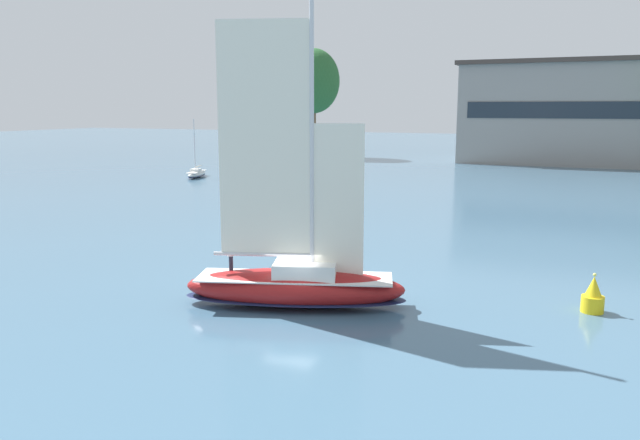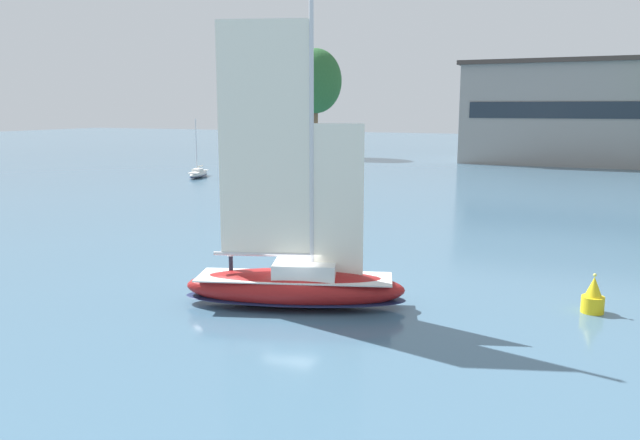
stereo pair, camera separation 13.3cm
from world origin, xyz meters
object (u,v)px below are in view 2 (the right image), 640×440
at_px(sailboat_moored_outer_mooring, 279,174).
at_px(channel_buoy, 593,297).
at_px(tree_shore_center, 316,81).
at_px(sailboat_main, 295,283).
at_px(sailboat_moored_mid_channel, 198,173).

distance_m(sailboat_moored_outer_mooring, channel_buoy, 56.02).
distance_m(tree_shore_center, sailboat_main, 91.81).
relative_size(sailboat_moored_outer_mooring, channel_buoy, 6.47).
height_order(sailboat_moored_mid_channel, sailboat_moored_outer_mooring, sailboat_moored_outer_mooring).
height_order(tree_shore_center, sailboat_main, tree_shore_center).
bearing_deg(sailboat_main, sailboat_moored_mid_channel, 129.17).
xyz_separation_m(sailboat_moored_mid_channel, channel_buoy, (49.09, -39.78, 0.20)).
height_order(tree_shore_center, sailboat_moored_mid_channel, tree_shore_center).
bearing_deg(sailboat_moored_outer_mooring, tree_shore_center, 107.22).
xyz_separation_m(sailboat_main, sailboat_moored_mid_channel, (-36.16, 44.38, -0.60)).
bearing_deg(tree_shore_center, sailboat_main, -66.46).
bearing_deg(sailboat_moored_mid_channel, sailboat_main, -50.83).
height_order(sailboat_main, channel_buoy, sailboat_main).
bearing_deg(tree_shore_center, channel_buoy, -57.98).
bearing_deg(sailboat_moored_mid_channel, channel_buoy, -39.02).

